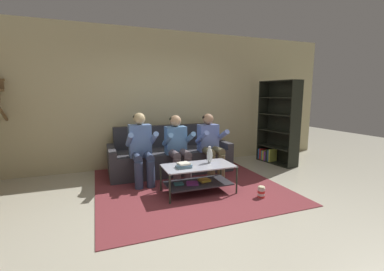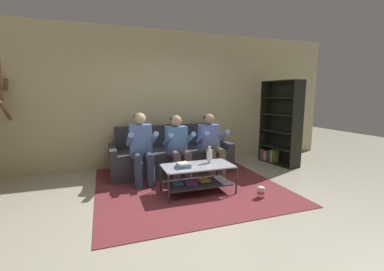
{
  "view_description": "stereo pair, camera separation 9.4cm",
  "coord_description": "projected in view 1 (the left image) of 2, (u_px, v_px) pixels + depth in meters",
  "views": [
    {
      "loc": [
        -1.36,
        -3.08,
        1.55
      ],
      "look_at": [
        0.14,
        0.88,
        0.87
      ],
      "focal_mm": 24.0,
      "sensor_mm": 36.0,
      "label": 1
    },
    {
      "loc": [
        -1.27,
        -3.11,
        1.55
      ],
      "look_at": [
        0.14,
        0.88,
        0.87
      ],
      "focal_mm": 24.0,
      "sensor_mm": 36.0,
      "label": 2
    }
  ],
  "objects": [
    {
      "name": "back_partition",
      "position": [
        161.0,
        99.0,
        5.6
      ],
      "size": [
        8.4,
        0.12,
        2.9
      ],
      "primitive_type": "cube",
      "color": "#C9BC8D",
      "rests_on": "ground"
    },
    {
      "name": "book_stack",
      "position": [
        184.0,
        165.0,
        3.89
      ],
      "size": [
        0.24,
        0.18,
        0.08
      ],
      "color": "#759BA9",
      "rests_on": "coffee_table"
    },
    {
      "name": "vase",
      "position": [
        210.0,
        155.0,
        4.17
      ],
      "size": [
        0.09,
        0.09,
        0.27
      ],
      "color": "silver",
      "rests_on": "coffee_table"
    },
    {
      "name": "person_seated_right",
      "position": [
        210.0,
        142.0,
        4.9
      ],
      "size": [
        0.5,
        0.58,
        1.19
      ],
      "color": "brown",
      "rests_on": "ground"
    },
    {
      "name": "area_rug",
      "position": [
        184.0,
        182.0,
        4.58
      ],
      "size": [
        3.0,
        3.26,
        0.01
      ],
      "color": "brown",
      "rests_on": "ground"
    },
    {
      "name": "couch",
      "position": [
        170.0,
        156.0,
        5.23
      ],
      "size": [
        2.39,
        0.92,
        0.91
      ],
      "color": "#38373D",
      "rests_on": "ground"
    },
    {
      "name": "person_seated_middle",
      "position": [
        178.0,
        145.0,
        4.67
      ],
      "size": [
        0.5,
        0.58,
        1.18
      ],
      "color": "#5A4C51",
      "rests_on": "ground"
    },
    {
      "name": "coffee_table",
      "position": [
        198.0,
        175.0,
        4.06
      ],
      "size": [
        1.11,
        0.57,
        0.45
      ],
      "color": "#B3B5C1",
      "rests_on": "ground"
    },
    {
      "name": "popcorn_tub",
      "position": [
        261.0,
        192.0,
        3.88
      ],
      "size": [
        0.11,
        0.11,
        0.19
      ],
      "color": "red",
      "rests_on": "ground"
    },
    {
      "name": "ground",
      "position": [
        205.0,
        208.0,
        3.56
      ],
      "size": [
        16.8,
        16.8,
        0.0
      ],
      "primitive_type": "plane",
      "color": "#BBB59F"
    },
    {
      "name": "person_seated_left",
      "position": [
        141.0,
        145.0,
        4.44
      ],
      "size": [
        0.5,
        0.58,
        1.24
      ],
      "color": "#344160",
      "rests_on": "ground"
    },
    {
      "name": "bookshelf",
      "position": [
        278.0,
        128.0,
        5.81
      ],
      "size": [
        0.46,
        0.99,
        1.85
      ],
      "color": "black",
      "rests_on": "ground"
    }
  ]
}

